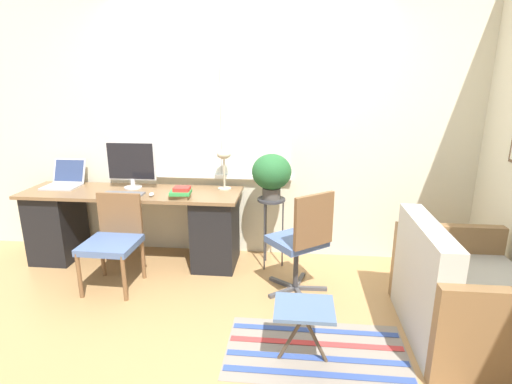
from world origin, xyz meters
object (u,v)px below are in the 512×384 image
object	(u,v)px
office_chair_swivel	(302,240)
couch_loveseat	(464,300)
monitor	(131,164)
desk_chair_wooden	(113,238)
mouse	(151,195)
plant_stand	(271,207)
book_stack	(181,193)
desk_lamp	(224,159)
folding_stool	(304,312)
keyboard	(123,194)
potted_plant	(272,173)
laptop	(64,181)

from	to	relation	value
office_chair_swivel	couch_loveseat	xyz separation A→B (m)	(1.14, -0.48, -0.21)
monitor	desk_chair_wooden	world-z (taller)	monitor
monitor	mouse	bearing A→B (deg)	-43.00
couch_loveseat	plant_stand	bearing A→B (deg)	55.44
book_stack	desk_lamp	bearing A→B (deg)	45.25
monitor	office_chair_swivel	world-z (taller)	monitor
mouse	folding_stool	bearing A→B (deg)	-40.14
keyboard	folding_stool	distance (m)	2.10
book_stack	potted_plant	bearing A→B (deg)	14.32
laptop	book_stack	size ratio (longest dim) A/B	1.75
couch_loveseat	plant_stand	xyz separation A→B (m)	(-1.43, 0.99, 0.32)
office_chair_swivel	folding_stool	bearing A→B (deg)	52.53
monitor	potted_plant	world-z (taller)	monitor
plant_stand	mouse	bearing A→B (deg)	-170.58
potted_plant	folding_stool	world-z (taller)	potted_plant
office_chair_swivel	plant_stand	distance (m)	0.59
desk_lamp	potted_plant	bearing A→B (deg)	-16.25
desk_chair_wooden	potted_plant	world-z (taller)	potted_plant
office_chair_swivel	potted_plant	bearing A→B (deg)	-98.40
laptop	couch_loveseat	bearing A→B (deg)	-16.90
desk_lamp	desk_chair_wooden	xyz separation A→B (m)	(-0.88, -0.65, -0.60)
desk_chair_wooden	potted_plant	xyz separation A→B (m)	(1.35, 0.51, 0.50)
desk_lamp	desk_chair_wooden	world-z (taller)	desk_lamp
laptop	office_chair_swivel	bearing A→B (deg)	-13.98
book_stack	potted_plant	world-z (taller)	potted_plant
potted_plant	laptop	bearing A→B (deg)	177.54
desk_lamp	keyboard	bearing A→B (deg)	-161.40
laptop	keyboard	distance (m)	0.77
keyboard	office_chair_swivel	world-z (taller)	office_chair_swivel
monitor	mouse	xyz separation A→B (m)	(0.28, -0.27, -0.23)
desk_lamp	desk_chair_wooden	distance (m)	1.25
book_stack	couch_loveseat	distance (m)	2.43
book_stack	plant_stand	size ratio (longest dim) A/B	0.29
laptop	office_chair_swivel	xyz separation A→B (m)	(2.40, -0.60, -0.30)
couch_loveseat	book_stack	bearing A→B (deg)	70.92
laptop	book_stack	world-z (taller)	laptop
laptop	couch_loveseat	xyz separation A→B (m)	(3.54, -1.08, -0.50)
desk_lamp	folding_stool	distance (m)	1.82
mouse	plant_stand	xyz separation A→B (m)	(1.10, 0.18, -0.15)
keyboard	plant_stand	world-z (taller)	keyboard
monitor	desk_chair_wooden	bearing A→B (deg)	-86.68
keyboard	couch_loveseat	world-z (taller)	couch_loveseat
mouse	office_chair_swivel	distance (m)	1.45
desk_chair_wooden	desk_lamp	bearing A→B (deg)	37.71
desk_chair_wooden	plant_stand	world-z (taller)	desk_chair_wooden
desk_lamp	monitor	bearing A→B (deg)	-176.53
keyboard	couch_loveseat	size ratio (longest dim) A/B	0.34
mouse	office_chair_swivel	bearing A→B (deg)	-13.11
folding_stool	plant_stand	bearing A→B (deg)	102.39
mouse	potted_plant	bearing A→B (deg)	9.42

